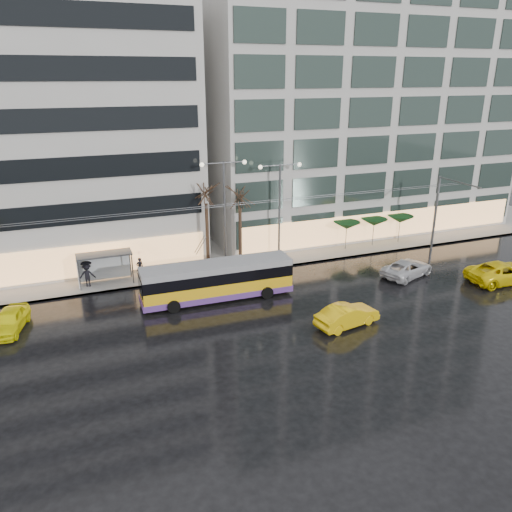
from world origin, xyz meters
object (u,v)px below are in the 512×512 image
taxi_a (9,321)px  bus_shelter (99,262)px  street_lamp_near (224,200)px  trolleybus (217,282)px

taxi_a → bus_shelter: bearing=56.3°
street_lamp_near → taxi_a: 18.35m
trolleybus → bus_shelter: size_ratio=2.67×
street_lamp_near → taxi_a: bearing=-160.7°
trolleybus → bus_shelter: 9.80m
street_lamp_near → taxi_a: (-16.59, -5.81, -5.27)m
bus_shelter → street_lamp_near: 11.14m
street_lamp_near → taxi_a: street_lamp_near is taller
trolleybus → street_lamp_near: (2.55, 5.98, 4.59)m
taxi_a → street_lamp_near: bearing=33.1°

